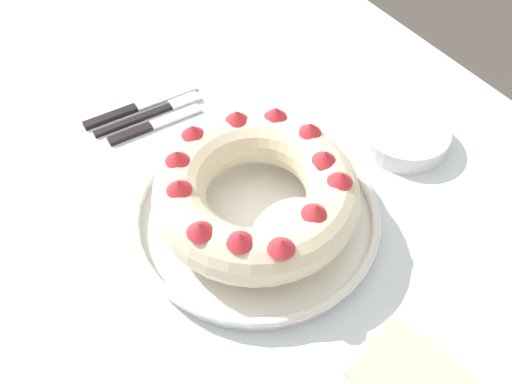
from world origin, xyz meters
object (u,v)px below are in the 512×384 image
at_px(bundt_cake, 256,191).
at_px(serving_knife, 134,108).
at_px(fork, 156,112).
at_px(serving_dish, 256,215).
at_px(side_bowl, 403,135).
at_px(cake_knife, 149,127).

distance_m(bundt_cake, serving_knife, 0.32).
bearing_deg(fork, serving_dish, 1.92).
xyz_separation_m(bundt_cake, serving_knife, (-0.31, -0.05, -0.06)).
height_order(serving_dish, fork, serving_dish).
bearing_deg(serving_dish, fork, -174.88).
bearing_deg(fork, side_bowl, 45.38).
distance_m(fork, serving_knife, 0.04).
relative_size(fork, side_bowl, 1.35).
distance_m(serving_knife, cake_knife, 0.06).
xyz_separation_m(bundt_cake, cake_knife, (-0.25, -0.05, -0.06)).
height_order(serving_dish, side_bowl, side_bowl).
distance_m(fork, cake_knife, 0.04).
distance_m(bundt_cake, cake_knife, 0.26).
distance_m(bundt_cake, fork, 0.29).
height_order(serving_knife, side_bowl, side_bowl).
xyz_separation_m(bundt_cake, side_bowl, (-0.01, 0.28, -0.05)).
xyz_separation_m(bundt_cake, fork, (-0.28, -0.03, -0.06)).
height_order(serving_dish, cake_knife, serving_dish).
height_order(bundt_cake, cake_knife, bundt_cake).
relative_size(fork, serving_knife, 0.93).
bearing_deg(bundt_cake, serving_dish, -34.24).
bearing_deg(bundt_cake, cake_knife, -168.76).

